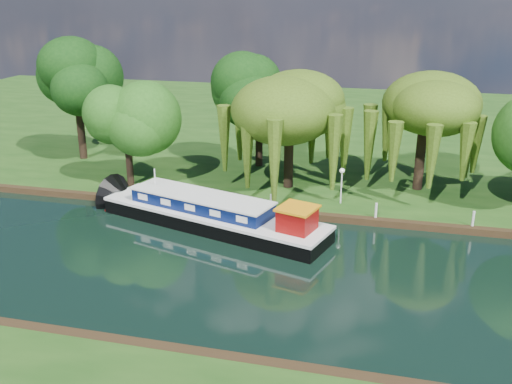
# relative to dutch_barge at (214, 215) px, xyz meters

# --- Properties ---
(ground) EXTENTS (120.00, 120.00, 0.00)m
(ground) POSITION_rel_dutch_barge_xyz_m (7.08, -5.40, -0.82)
(ground) COLOR black
(far_bank) EXTENTS (120.00, 52.00, 0.45)m
(far_bank) POSITION_rel_dutch_barge_xyz_m (7.08, 28.60, -0.60)
(far_bank) COLOR #183E11
(far_bank) RESTS_ON ground
(dutch_barge) EXTENTS (16.03, 7.90, 3.31)m
(dutch_barge) POSITION_rel_dutch_barge_xyz_m (0.00, 0.00, 0.00)
(dutch_barge) COLOR black
(dutch_barge) RESTS_ON ground
(red_dinghy) EXTENTS (2.76, 2.02, 0.56)m
(red_dinghy) POSITION_rel_dutch_barge_xyz_m (-7.33, 1.72, -0.82)
(red_dinghy) COLOR maroon
(red_dinghy) RESTS_ON ground
(willow_left) EXTENTS (6.79, 6.79, 8.14)m
(willow_left) POSITION_rel_dutch_barge_xyz_m (3.36, 7.72, 5.54)
(willow_left) COLOR black
(willow_left) RESTS_ON far_bank
(willow_right) EXTENTS (6.32, 6.32, 7.70)m
(willow_right) POSITION_rel_dutch_barge_xyz_m (12.83, 9.52, 5.25)
(willow_right) COLOR black
(willow_right) RESTS_ON far_bank
(tree_far_left) EXTENTS (4.68, 4.68, 7.54)m
(tree_far_left) POSITION_rel_dutch_barge_xyz_m (-8.31, 5.15, 4.80)
(tree_far_left) COLOR black
(tree_far_left) RESTS_ON far_bank
(tree_far_back) EXTENTS (5.58, 5.58, 9.38)m
(tree_far_back) POSITION_rel_dutch_barge_xyz_m (-15.60, 10.95, 6.16)
(tree_far_back) COLOR black
(tree_far_back) RESTS_ON far_bank
(tree_far_mid) EXTENTS (5.25, 5.25, 8.59)m
(tree_far_mid) POSITION_rel_dutch_barge_xyz_m (-0.05, 12.50, 5.55)
(tree_far_mid) COLOR black
(tree_far_mid) RESTS_ON far_bank
(lamppost) EXTENTS (0.36, 0.36, 2.56)m
(lamppost) POSITION_rel_dutch_barge_xyz_m (7.58, 5.10, 1.60)
(lamppost) COLOR silver
(lamppost) RESTS_ON far_bank
(mooring_posts) EXTENTS (19.16, 0.16, 1.00)m
(mooring_posts) POSITION_rel_dutch_barge_xyz_m (6.58, 3.00, 0.13)
(mooring_posts) COLOR silver
(mooring_posts) RESTS_ON far_bank
(reeds_near) EXTENTS (33.70, 1.50, 1.10)m
(reeds_near) POSITION_rel_dutch_barge_xyz_m (13.95, -12.98, -0.27)
(reeds_near) COLOR #1F5516
(reeds_near) RESTS_ON ground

